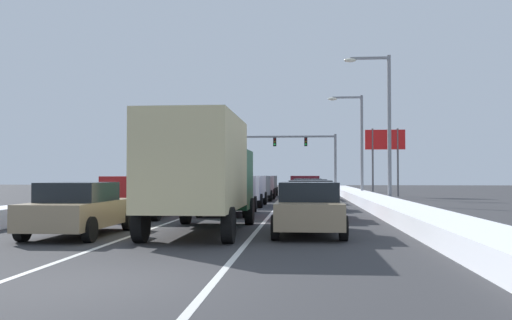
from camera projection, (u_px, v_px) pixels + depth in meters
name	position (u px, v px, depth m)	size (l,w,h in m)	color
ground_plane	(245.00, 207.00, 29.55)	(135.06, 135.06, 0.00)	#333335
lane_stripe_between_right_lane_and_center_lane	(281.00, 203.00, 34.58)	(0.14, 57.14, 0.01)	silver
lane_stripe_between_center_lane_and_left_lane	(227.00, 202.00, 34.87)	(0.14, 57.14, 0.01)	silver
snow_bank_right_shoulder	(366.00, 198.00, 34.13)	(1.74, 57.14, 0.55)	white
snow_bank_left_shoulder	(145.00, 197.00, 35.33)	(1.31, 57.14, 0.62)	white
sedan_tan_right_lane_nearest	(309.00, 208.00, 16.01)	(2.00, 4.50, 1.51)	#937F60
sedan_red_right_lane_second	(310.00, 199.00, 21.75)	(2.00, 4.50, 1.51)	maroon
sedan_navy_right_lane_third	(310.00, 194.00, 27.86)	(2.00, 4.50, 1.51)	navy
sedan_charcoal_right_lane_fourth	(308.00, 191.00, 33.87)	(2.00, 4.50, 1.51)	#38383D
suv_maroon_right_lane_fifth	(305.00, 185.00, 39.60)	(2.16, 4.90, 1.67)	maroon
box_truck_center_lane_nearest	(202.00, 169.00, 16.37)	(2.53, 7.20, 3.36)	#1E5633
suv_silver_center_lane_second	(228.00, 191.00, 24.11)	(2.16, 4.90, 1.67)	#B7BABF
suv_white_center_lane_third	(245.00, 188.00, 30.81)	(2.16, 4.90, 1.67)	silver
suv_gray_center_lane_fourth	(258.00, 185.00, 37.96)	(2.16, 4.90, 1.67)	slate
suv_black_center_lane_fifth	(263.00, 184.00, 44.48)	(2.16, 4.90, 1.67)	black
sedan_tan_left_lane_nearest	(80.00, 209.00, 15.65)	(2.00, 4.50, 1.51)	#937F60
suv_red_left_lane_second	(144.00, 192.00, 22.43)	(2.16, 4.90, 1.67)	maroon
sedan_navy_left_lane_third	(174.00, 193.00, 29.00)	(2.00, 4.50, 1.51)	navy
suv_charcoal_left_lane_fourth	(196.00, 186.00, 34.84)	(2.16, 4.90, 1.67)	#38383D
sedan_maroon_left_lane_fifth	(214.00, 188.00, 40.73)	(2.00, 4.50, 1.51)	maroon
traffic_light_gantry	(300.00, 148.00, 60.47)	(10.94, 0.47, 6.20)	slate
street_lamp_right_near	(383.00, 116.00, 31.62)	(2.66, 0.36, 8.60)	gray
street_lamp_right_mid	(357.00, 136.00, 42.00)	(2.66, 0.36, 7.80)	gray
roadside_sign_right	(385.00, 147.00, 44.69)	(3.20, 0.16, 5.50)	#59595B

